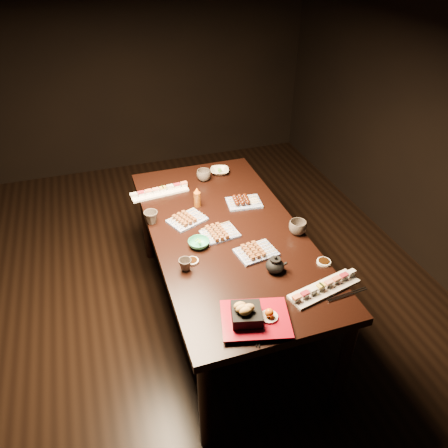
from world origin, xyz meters
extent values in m
plane|color=black|center=(0.00, 0.00, 0.00)|extent=(5.00, 5.00, 0.00)
cube|color=black|center=(0.32, -0.03, 0.38)|extent=(1.12, 1.90, 0.75)
imported|color=#34A075|center=(0.11, -0.12, 0.77)|extent=(0.17, 0.17, 0.04)
imported|color=beige|center=(0.50, 0.69, 0.77)|extent=(0.17, 0.17, 0.03)
imported|color=#494038|center=(-0.01, -0.30, 0.78)|extent=(0.07, 0.07, 0.07)
imported|color=#494038|center=(0.72, -0.19, 0.79)|extent=(0.13, 0.13, 0.08)
imported|color=#494038|center=(-0.11, 0.20, 0.79)|extent=(0.11, 0.11, 0.08)
imported|color=#494038|center=(0.36, 0.62, 0.79)|extent=(0.12, 0.12, 0.08)
cylinder|color=brown|center=(0.22, 0.30, 0.82)|extent=(0.05, 0.05, 0.14)
cylinder|color=white|center=(0.04, -0.25, 0.76)|extent=(0.09, 0.09, 0.01)
cylinder|color=white|center=(0.59, 0.23, 0.76)|extent=(0.10, 0.10, 0.01)
cylinder|color=white|center=(0.74, -0.49, 0.76)|extent=(0.10, 0.10, 0.01)
cylinder|color=white|center=(-0.14, 0.54, 0.76)|extent=(0.09, 0.09, 0.01)
camera|label=1|loc=(-0.38, -2.09, 2.34)|focal=35.00mm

